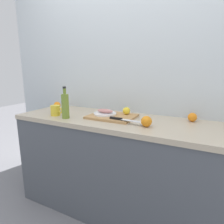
{
  "coord_description": "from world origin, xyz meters",
  "views": [
    {
      "loc": [
        0.61,
        -1.44,
        1.32
      ],
      "look_at": [
        -0.13,
        0.02,
        0.95
      ],
      "focal_mm": 30.45,
      "sensor_mm": 36.0,
      "label": 1
    }
  ],
  "objects_px": {
    "cutting_board": "(112,116)",
    "lemon_0": "(126,111)",
    "olive_oil_bottle": "(65,106)",
    "coffee_mug_0": "(56,110)",
    "chef_knife": "(122,119)",
    "white_plate": "(105,114)",
    "fish_fillet": "(105,111)"
  },
  "relations": [
    {
      "from": "fish_fillet",
      "to": "chef_knife",
      "type": "height_order",
      "value": "fish_fillet"
    },
    {
      "from": "fish_fillet",
      "to": "chef_knife",
      "type": "relative_size",
      "value": 0.53
    },
    {
      "from": "fish_fillet",
      "to": "coffee_mug_0",
      "type": "xyz_separation_m",
      "value": [
        -0.43,
        -0.17,
        -0.01
      ]
    },
    {
      "from": "chef_knife",
      "to": "coffee_mug_0",
      "type": "height_order",
      "value": "coffee_mug_0"
    },
    {
      "from": "white_plate",
      "to": "chef_knife",
      "type": "distance_m",
      "value": 0.25
    },
    {
      "from": "lemon_0",
      "to": "olive_oil_bottle",
      "type": "height_order",
      "value": "olive_oil_bottle"
    },
    {
      "from": "chef_knife",
      "to": "coffee_mug_0",
      "type": "distance_m",
      "value": 0.65
    },
    {
      "from": "cutting_board",
      "to": "white_plate",
      "type": "distance_m",
      "value": 0.07
    },
    {
      "from": "cutting_board",
      "to": "lemon_0",
      "type": "height_order",
      "value": "lemon_0"
    },
    {
      "from": "cutting_board",
      "to": "lemon_0",
      "type": "distance_m",
      "value": 0.14
    },
    {
      "from": "olive_oil_bottle",
      "to": "lemon_0",
      "type": "bearing_deg",
      "value": 33.15
    },
    {
      "from": "white_plate",
      "to": "olive_oil_bottle",
      "type": "xyz_separation_m",
      "value": [
        -0.28,
        -0.21,
        0.09
      ]
    },
    {
      "from": "white_plate",
      "to": "lemon_0",
      "type": "distance_m",
      "value": 0.19
    },
    {
      "from": "coffee_mug_0",
      "to": "cutting_board",
      "type": "bearing_deg",
      "value": 18.33
    },
    {
      "from": "white_plate",
      "to": "coffee_mug_0",
      "type": "relative_size",
      "value": 1.62
    },
    {
      "from": "cutting_board",
      "to": "white_plate",
      "type": "bearing_deg",
      "value": 179.32
    },
    {
      "from": "cutting_board",
      "to": "coffee_mug_0",
      "type": "distance_m",
      "value": 0.53
    },
    {
      "from": "fish_fillet",
      "to": "lemon_0",
      "type": "relative_size",
      "value": 2.31
    },
    {
      "from": "white_plate",
      "to": "olive_oil_bottle",
      "type": "height_order",
      "value": "olive_oil_bottle"
    },
    {
      "from": "lemon_0",
      "to": "coffee_mug_0",
      "type": "bearing_deg",
      "value": -156.96
    },
    {
      "from": "fish_fillet",
      "to": "coffee_mug_0",
      "type": "height_order",
      "value": "coffee_mug_0"
    },
    {
      "from": "fish_fillet",
      "to": "coffee_mug_0",
      "type": "distance_m",
      "value": 0.46
    },
    {
      "from": "cutting_board",
      "to": "lemon_0",
      "type": "xyz_separation_m",
      "value": [
        0.1,
        0.09,
        0.04
      ]
    },
    {
      "from": "white_plate",
      "to": "fish_fillet",
      "type": "relative_size",
      "value": 1.33
    },
    {
      "from": "white_plate",
      "to": "fish_fillet",
      "type": "distance_m",
      "value": 0.03
    },
    {
      "from": "white_plate",
      "to": "olive_oil_bottle",
      "type": "bearing_deg",
      "value": -143.7
    },
    {
      "from": "fish_fillet",
      "to": "lemon_0",
      "type": "bearing_deg",
      "value": 27.48
    },
    {
      "from": "olive_oil_bottle",
      "to": "coffee_mug_0",
      "type": "bearing_deg",
      "value": 165.8
    },
    {
      "from": "white_plate",
      "to": "coffee_mug_0",
      "type": "distance_m",
      "value": 0.46
    },
    {
      "from": "lemon_0",
      "to": "chef_knife",
      "type": "bearing_deg",
      "value": -77.56
    },
    {
      "from": "lemon_0",
      "to": "coffee_mug_0",
      "type": "xyz_separation_m",
      "value": [
        -0.6,
        -0.26,
        -0.01
      ]
    },
    {
      "from": "chef_knife",
      "to": "olive_oil_bottle",
      "type": "relative_size",
      "value": 1.05
    }
  ]
}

